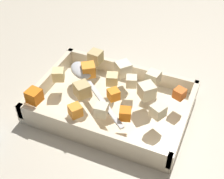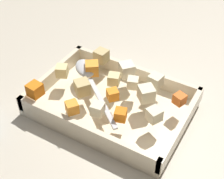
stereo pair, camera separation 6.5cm
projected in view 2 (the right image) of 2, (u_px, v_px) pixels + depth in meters
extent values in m
plane|color=#BCB29E|center=(113.00, 107.00, 0.76)|extent=(4.00, 4.00, 0.00)
cube|color=beige|center=(112.00, 107.00, 0.75)|extent=(0.35, 0.24, 0.01)
cube|color=beige|center=(84.00, 132.00, 0.66)|extent=(0.35, 0.01, 0.04)
cube|color=beige|center=(135.00, 72.00, 0.81)|extent=(0.35, 0.01, 0.04)
cube|color=beige|center=(53.00, 76.00, 0.80)|extent=(0.01, 0.24, 0.04)
cube|color=beige|center=(182.00, 126.00, 0.67)|extent=(0.01, 0.24, 0.04)
cube|color=orange|center=(92.00, 68.00, 0.76)|extent=(0.04, 0.04, 0.03)
cube|color=orange|center=(121.00, 115.00, 0.65)|extent=(0.03, 0.03, 0.02)
cube|color=orange|center=(72.00, 107.00, 0.67)|extent=(0.03, 0.03, 0.02)
cube|color=orange|center=(35.00, 90.00, 0.71)|extent=(0.03, 0.03, 0.03)
cube|color=orange|center=(180.00, 99.00, 0.69)|extent=(0.03, 0.03, 0.02)
cube|color=orange|center=(113.00, 94.00, 0.70)|extent=(0.03, 0.03, 0.02)
cube|color=beige|center=(133.00, 83.00, 0.73)|extent=(0.03, 0.03, 0.02)
cube|color=beige|center=(154.00, 115.00, 0.65)|extent=(0.04, 0.04, 0.03)
cube|color=beige|center=(98.00, 109.00, 0.67)|extent=(0.03, 0.03, 0.03)
cube|color=beige|center=(146.00, 93.00, 0.70)|extent=(0.05, 0.05, 0.03)
cube|color=tan|center=(101.00, 56.00, 0.80)|extent=(0.03, 0.03, 0.03)
cube|color=tan|center=(82.00, 87.00, 0.71)|extent=(0.04, 0.04, 0.03)
cube|color=beige|center=(156.00, 81.00, 0.73)|extent=(0.03, 0.03, 0.03)
cube|color=#E0CC89|center=(62.00, 71.00, 0.76)|extent=(0.04, 0.04, 0.03)
cube|color=#E0CC89|center=(114.00, 79.00, 0.74)|extent=(0.03, 0.03, 0.03)
cube|color=silver|center=(128.00, 70.00, 0.76)|extent=(0.05, 0.05, 0.03)
ellipsoid|color=silver|center=(85.00, 68.00, 0.77)|extent=(0.08, 0.08, 0.02)
cube|color=silver|center=(101.00, 102.00, 0.70)|extent=(0.13, 0.11, 0.01)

